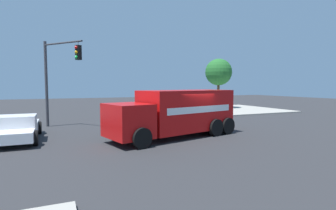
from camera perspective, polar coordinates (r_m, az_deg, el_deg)
name	(u,v)px	position (r m, az deg, el deg)	size (l,w,h in m)	color
ground_plane	(190,136)	(15.65, 4.69, -6.67)	(100.00, 100.00, 0.00)	#2B2B2D
sidewalk_corner_near	(231,110)	(32.38, 13.54, -0.96)	(10.64, 10.64, 0.14)	#9E998E
delivery_truck	(177,112)	(15.15, 1.86, -1.63)	(8.02, 4.40, 2.68)	red
traffic_light_primary	(56,71)	(19.96, -22.94, 6.77)	(2.37, 2.99, 6.07)	#38383D
pickup_white	(16,127)	(16.30, -29.93, -4.20)	(2.29, 5.22, 1.38)	white
pedestrian_near_corner	(214,102)	(30.71, 9.93, 0.66)	(0.26, 0.53, 1.61)	gray
picket_fence_run	(209,102)	(36.51, 8.76, 0.56)	(6.76, 0.05, 0.95)	silver
shade_tree_near	(219,72)	(33.42, 10.87, 6.95)	(3.29, 3.29, 6.09)	brown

